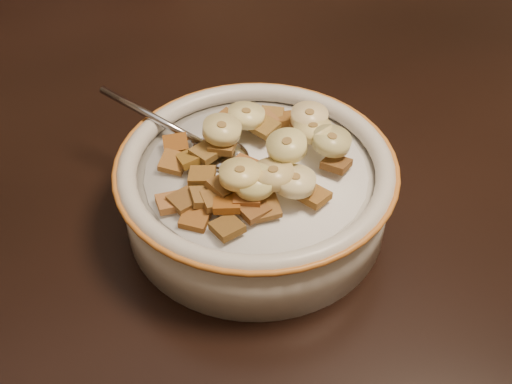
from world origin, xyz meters
name	(u,v)px	position (x,y,z in m)	size (l,w,h in m)	color
table	(219,114)	(0.00, 0.00, 0.73)	(1.40, 0.90, 0.04)	black
chair	(99,45)	(-0.03, 0.54, 0.53)	(0.47, 0.47, 1.06)	#3A1C13
cereal_bowl	(256,195)	(-0.04, -0.18, 0.78)	(0.22, 0.22, 0.05)	#BAB3A5
milk	(256,172)	(-0.04, -0.18, 0.80)	(0.18, 0.18, 0.00)	white
spoon	(220,153)	(-0.06, -0.15, 0.81)	(0.04, 0.05, 0.01)	#A7A9B2
cereal_square_0	(206,152)	(-0.07, -0.15, 0.82)	(0.02, 0.02, 0.01)	olive
cereal_square_1	(195,218)	(-0.10, -0.21, 0.81)	(0.02, 0.02, 0.01)	brown
cereal_square_2	(227,120)	(-0.03, -0.11, 0.81)	(0.02, 0.02, 0.01)	brown
cereal_square_3	(266,207)	(-0.05, -0.22, 0.81)	(0.02, 0.02, 0.01)	brown
cereal_square_4	(223,187)	(-0.07, -0.19, 0.82)	(0.02, 0.02, 0.01)	brown
cereal_square_5	(288,119)	(0.01, -0.13, 0.81)	(0.02, 0.02, 0.01)	brown
cereal_square_6	(300,123)	(0.02, -0.14, 0.81)	(0.02, 0.02, 0.01)	olive
cereal_square_7	(271,117)	(0.00, -0.12, 0.81)	(0.02, 0.02, 0.01)	olive
cereal_square_8	(227,203)	(-0.08, -0.21, 0.81)	(0.02, 0.02, 0.01)	brown
cereal_square_9	(173,162)	(-0.10, -0.15, 0.81)	(0.02, 0.02, 0.01)	brown
cereal_square_10	(265,127)	(-0.01, -0.14, 0.82)	(0.02, 0.02, 0.01)	olive
cereal_square_11	(243,167)	(-0.05, -0.19, 0.82)	(0.02, 0.02, 0.01)	brown
cereal_square_12	(191,158)	(-0.08, -0.15, 0.81)	(0.02, 0.02, 0.01)	brown
cereal_square_13	(300,118)	(0.03, -0.13, 0.81)	(0.02, 0.02, 0.01)	olive
cereal_square_14	(216,200)	(-0.08, -0.20, 0.81)	(0.02, 0.02, 0.01)	brown
cereal_square_15	(176,145)	(-0.09, -0.13, 0.81)	(0.02, 0.02, 0.01)	brown
cereal_square_16	(242,117)	(-0.02, -0.11, 0.81)	(0.02, 0.02, 0.01)	brown
cereal_square_17	(267,123)	(-0.01, -0.13, 0.81)	(0.02, 0.02, 0.01)	#936133
cereal_square_18	(247,197)	(-0.06, -0.21, 0.82)	(0.02, 0.02, 0.01)	brown
cereal_square_19	(336,164)	(0.02, -0.20, 0.81)	(0.02, 0.02, 0.01)	brown
cereal_square_20	(202,176)	(-0.08, -0.18, 0.82)	(0.02, 0.02, 0.01)	#915D23
cereal_square_21	(268,172)	(-0.04, -0.20, 0.82)	(0.02, 0.02, 0.01)	brown
cereal_square_22	(170,203)	(-0.11, -0.19, 0.81)	(0.02, 0.02, 0.01)	#9D6537
cereal_square_23	(184,201)	(-0.10, -0.19, 0.81)	(0.02, 0.02, 0.01)	brown
cereal_square_24	(222,146)	(-0.06, -0.15, 0.82)	(0.02, 0.02, 0.01)	olive
cereal_square_25	(259,174)	(-0.04, -0.20, 0.82)	(0.02, 0.02, 0.01)	brown
cereal_square_26	(204,197)	(-0.09, -0.20, 0.81)	(0.02, 0.02, 0.01)	olive
cereal_square_27	(253,209)	(-0.06, -0.22, 0.81)	(0.02, 0.02, 0.01)	brown
cereal_square_28	(227,227)	(-0.08, -0.23, 0.81)	(0.02, 0.02, 0.01)	brown
cereal_square_29	(314,196)	(-0.01, -0.23, 0.81)	(0.02, 0.02, 0.01)	olive
banana_slice_0	(295,181)	(-0.03, -0.22, 0.82)	(0.03, 0.03, 0.01)	#F6E2A3
banana_slice_1	(222,130)	(-0.05, -0.15, 0.83)	(0.03, 0.03, 0.01)	#EFD286
banana_slice_2	(332,141)	(0.02, -0.19, 0.83)	(0.03, 0.03, 0.01)	#C6BB85
banana_slice_3	(246,115)	(-0.02, -0.13, 0.82)	(0.03, 0.03, 0.01)	#E8DD87
banana_slice_4	(313,130)	(0.02, -0.17, 0.83)	(0.03, 0.03, 0.01)	#DEBF79
banana_slice_5	(287,146)	(-0.02, -0.19, 0.84)	(0.03, 0.03, 0.01)	beige
banana_slice_6	(273,174)	(-0.04, -0.21, 0.83)	(0.03, 0.03, 0.01)	#CFB47D
banana_slice_7	(240,174)	(-0.06, -0.20, 0.83)	(0.03, 0.03, 0.01)	#DCBC69
banana_slice_8	(309,117)	(0.02, -0.16, 0.83)	(0.03, 0.03, 0.01)	beige
banana_slice_9	(254,181)	(-0.05, -0.21, 0.83)	(0.03, 0.03, 0.01)	#E6DA72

